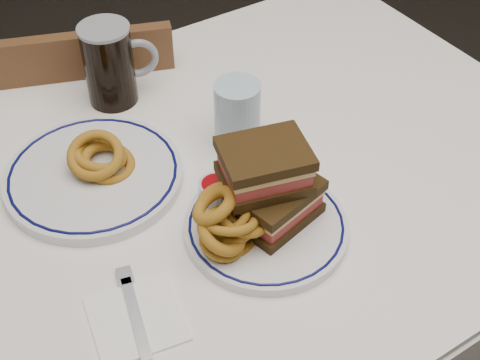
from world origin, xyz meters
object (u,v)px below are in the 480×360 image
chair_far (93,155)px  main_plate (266,227)px  far_plate (94,175)px  beer_mug (111,64)px  reuben_sandwich (270,184)px

chair_far → main_plate: size_ratio=3.46×
chair_far → far_plate: bearing=-107.0°
main_plate → beer_mug: (-0.05, 0.42, 0.07)m
far_plate → chair_far: bearing=73.0°
beer_mug → far_plate: size_ratio=0.53×
reuben_sandwich → beer_mug: (-0.06, 0.40, -0.00)m
beer_mug → reuben_sandwich: bearing=-81.3°
beer_mug → far_plate: (-0.12, -0.18, -0.07)m
chair_far → main_plate: bearing=-85.3°
chair_far → beer_mug: 0.42m
far_plate → main_plate: bearing=-54.5°
main_plate → beer_mug: beer_mug is taller
reuben_sandwich → far_plate: (-0.18, 0.22, -0.07)m
main_plate → reuben_sandwich: (0.01, 0.01, 0.07)m
reuben_sandwich → chair_far: bearing=96.1°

